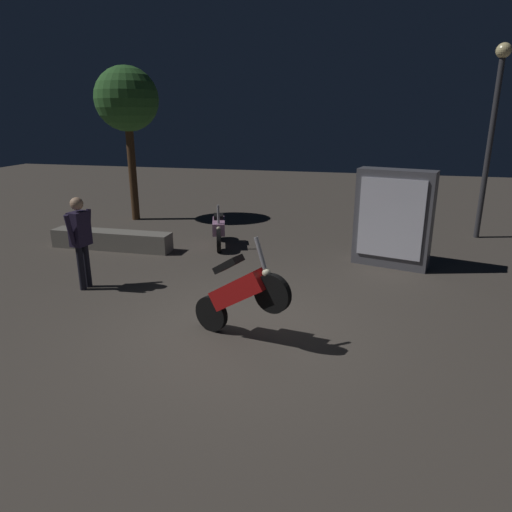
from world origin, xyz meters
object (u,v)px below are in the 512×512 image
at_px(motorcycle_red_foreground, 240,293).
at_px(streetlamp_near, 494,118).
at_px(person_rider_beside, 80,235).
at_px(motorcycle_pink_parked_left, 219,229).
at_px(kiosk_billboard, 393,219).

xyz_separation_m(motorcycle_red_foreground, streetlamp_near, (4.68, 7.12, 2.34)).
distance_m(motorcycle_red_foreground, streetlamp_near, 8.84).
xyz_separation_m(motorcycle_red_foreground, person_rider_beside, (-3.44, 1.33, 0.32)).
relative_size(motorcycle_pink_parked_left, kiosk_billboard, 0.77).
height_order(person_rider_beside, streetlamp_near, streetlamp_near).
distance_m(streetlamp_near, kiosk_billboard, 4.34).
bearing_deg(person_rider_beside, streetlamp_near, -136.07).
xyz_separation_m(motorcycle_pink_parked_left, person_rider_beside, (-1.59, -3.41, 0.62)).
distance_m(motorcycle_red_foreground, kiosk_billboard, 4.73).
distance_m(person_rider_beside, streetlamp_near, 10.17).
bearing_deg(motorcycle_red_foreground, motorcycle_pink_parked_left, 131.93).
bearing_deg(person_rider_beside, motorcycle_pink_parked_left, -106.53).
relative_size(motorcycle_red_foreground, streetlamp_near, 0.34).
relative_size(person_rider_beside, kiosk_billboard, 0.84).
bearing_deg(motorcycle_pink_parked_left, motorcycle_red_foreground, 3.79).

